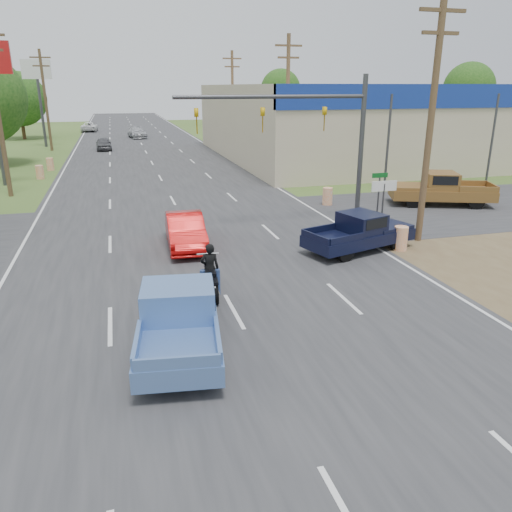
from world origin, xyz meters
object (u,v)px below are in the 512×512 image
object	(u,v)px
navy_pickup	(361,232)
brown_pickup	(439,189)
distant_car_white	(89,127)
blue_pickup	(179,315)
distant_car_grey	(104,144)
rider	(210,271)
motorcycle	(210,281)
distant_car_silver	(137,133)
red_convertible	(185,231)

from	to	relation	value
navy_pickup	brown_pickup	size ratio (longest dim) A/B	0.84
navy_pickup	distant_car_white	xyz separation A→B (m)	(-12.92, 63.31, -0.12)
brown_pickup	distant_car_white	size ratio (longest dim) A/B	1.24
blue_pickup	brown_pickup	distance (m)	20.54
distant_car_white	distant_car_grey	bearing A→B (deg)	97.71
rider	distant_car_white	distance (m)	66.63
motorcycle	navy_pickup	world-z (taller)	navy_pickup
distant_car_silver	brown_pickup	bearing A→B (deg)	-79.65
brown_pickup	distant_car_grey	size ratio (longest dim) A/B	1.55
red_convertible	motorcycle	distance (m)	5.40
navy_pickup	brown_pickup	xyz separation A→B (m)	(8.10, 6.40, 0.15)
red_convertible	brown_pickup	world-z (taller)	brown_pickup
distant_car_silver	red_convertible	bearing A→B (deg)	-98.24
distant_car_silver	distant_car_white	xyz separation A→B (m)	(-6.41, 12.23, -0.03)
motorcycle	rider	distance (m)	0.31
rider	distant_car_grey	size ratio (longest dim) A/B	0.43
motorcycle	distant_car_grey	bearing A→B (deg)	100.93
rider	brown_pickup	world-z (taller)	brown_pickup
navy_pickup	distant_car_white	world-z (taller)	navy_pickup
rider	distant_car_white	size ratio (longest dim) A/B	0.34
navy_pickup	distant_car_silver	distance (m)	51.49
rider	brown_pickup	distance (m)	17.70
red_convertible	distant_car_silver	bearing A→B (deg)	92.16
distant_car_grey	distant_car_white	size ratio (longest dim) A/B	0.80
distant_car_silver	distant_car_white	bearing A→B (deg)	109.91
red_convertible	blue_pickup	world-z (taller)	blue_pickup
rider	navy_pickup	world-z (taller)	rider
blue_pickup	distant_car_silver	size ratio (longest dim) A/B	1.11
rider	distant_car_grey	bearing A→B (deg)	-79.05
red_convertible	distant_car_grey	size ratio (longest dim) A/B	1.10
navy_pickup	distant_car_silver	bearing A→B (deg)	170.44
navy_pickup	rider	bearing A→B (deg)	-82.92
red_convertible	distant_car_white	bearing A→B (deg)	98.26
distant_car_silver	distant_car_white	size ratio (longest dim) A/B	0.99
navy_pickup	distant_car_silver	world-z (taller)	navy_pickup
distant_car_grey	distant_car_white	bearing A→B (deg)	93.69
distant_car_grey	navy_pickup	bearing A→B (deg)	-76.31
brown_pickup	distant_car_grey	bearing A→B (deg)	51.33
brown_pickup	distant_car_white	xyz separation A→B (m)	(-21.02, 56.91, -0.27)
red_convertible	distant_car_grey	xyz separation A→B (m)	(-3.67, 36.24, -0.04)
distant_car_white	blue_pickup	bearing A→B (deg)	96.20
navy_pickup	distant_car_silver	xyz separation A→B (m)	(-6.50, 51.08, -0.09)
motorcycle	distant_car_grey	xyz separation A→B (m)	(-3.71, 41.64, 0.13)
blue_pickup	navy_pickup	distance (m)	10.22
distant_car_silver	distant_car_white	distance (m)	13.81
rider	distant_car_silver	xyz separation A→B (m)	(0.36, 54.12, -0.13)
rider	blue_pickup	xyz separation A→B (m)	(-1.37, -3.01, 0.02)
motorcycle	blue_pickup	xyz separation A→B (m)	(-1.36, -2.94, 0.32)
brown_pickup	red_convertible	bearing A→B (deg)	126.47
red_convertible	distant_car_grey	world-z (taller)	red_convertible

